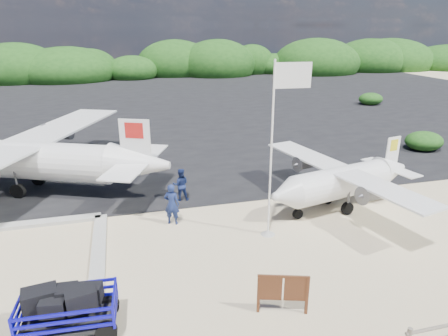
# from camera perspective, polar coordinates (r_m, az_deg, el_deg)

# --- Properties ---
(ground) EXTENTS (160.00, 160.00, 0.00)m
(ground) POSITION_cam_1_polar(r_m,az_deg,el_deg) (14.14, 1.28, -13.94)
(ground) COLOR beige
(asphalt_apron) EXTENTS (90.00, 50.00, 0.04)m
(asphalt_apron) POSITION_cam_1_polar(r_m,az_deg,el_deg) (42.17, -10.02, 8.73)
(asphalt_apron) COLOR #B2B2B2
(asphalt_apron) RESTS_ON ground
(vegetation_band) EXTENTS (124.00, 8.00, 4.40)m
(vegetation_band) POSITION_cam_1_polar(r_m,az_deg,el_deg) (66.85, -11.99, 12.59)
(vegetation_band) COLOR #B2B2B2
(vegetation_band) RESTS_ON ground
(baggage_cart) EXTENTS (2.79, 1.70, 1.35)m
(baggage_cart) POSITION_cam_1_polar(r_m,az_deg,el_deg) (12.41, -20.90, -21.01)
(baggage_cart) COLOR #0F0BB1
(baggage_cart) RESTS_ON ground
(flagpole) EXTENTS (1.39, 0.67, 6.76)m
(flagpole) POSITION_cam_1_polar(r_m,az_deg,el_deg) (16.18, 6.28, -9.38)
(flagpole) COLOR white
(flagpole) RESTS_ON ground
(signboard) EXTENTS (1.53, 0.61, 1.28)m
(signboard) POSITION_cam_1_polar(r_m,az_deg,el_deg) (12.40, 8.24, -19.74)
(signboard) COLOR #572F19
(signboard) RESTS_ON ground
(crew_a) EXTENTS (0.76, 0.65, 1.77)m
(crew_a) POSITION_cam_1_polar(r_m,az_deg,el_deg) (16.64, -7.48, -5.15)
(crew_a) COLOR navy
(crew_a) RESTS_ON ground
(crew_b) EXTENTS (0.83, 0.69, 1.58)m
(crew_b) POSITION_cam_1_polar(r_m,az_deg,el_deg) (18.84, -6.21, -2.37)
(crew_b) COLOR navy
(crew_b) RESTS_ON ground
(aircraft_large) EXTENTS (21.68, 21.68, 4.93)m
(aircraft_large) POSITION_cam_1_polar(r_m,az_deg,el_deg) (41.26, 15.72, 8.06)
(aircraft_large) COLOR #B2B2B2
(aircraft_large) RESTS_ON ground
(aircraft_small) EXTENTS (9.37, 9.37, 2.83)m
(aircraft_small) POSITION_cam_1_polar(r_m,az_deg,el_deg) (41.22, -26.82, 6.66)
(aircraft_small) COLOR #B2B2B2
(aircraft_small) RESTS_ON ground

